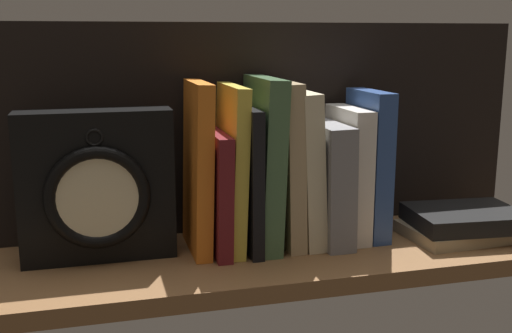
{
  "coord_description": "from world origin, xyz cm",
  "views": [
    {
      "loc": [
        -27.55,
        -82.88,
        31.12
      ],
      "look_at": [
        -4.33,
        3.47,
        12.0
      ],
      "focal_mm": 43.41,
      "sensor_mm": 36.0,
      "label": 1
    }
  ],
  "objects": [
    {
      "name": "framed_clock",
      "position": [
        -27.24,
        3.08,
        10.42
      ],
      "size": [
        21.07,
        7.02,
        21.07
      ],
      "color": "black",
      "rests_on": "ground_plane"
    },
    {
      "name": "back_panel",
      "position": [
        0.0,
        12.04,
        16.49
      ],
      "size": [
        86.03,
        1.2,
        32.98
      ],
      "primitive_type": "cube",
      "color": "black",
      "rests_on": "ground_plane"
    },
    {
      "name": "ground_plane",
      "position": [
        0.0,
        0.0,
        -1.25
      ],
      "size": [
        86.03,
        25.28,
        2.5
      ],
      "primitive_type": "cube",
      "color": "brown"
    },
    {
      "name": "book_maroon_dawkins",
      "position": [
        -10.48,
        3.47,
        8.76
      ],
      "size": [
        2.49,
        15.5,
        17.56
      ],
      "primitive_type": "cube",
      "rotation": [
        0.0,
        0.02,
        0.0
      ],
      "color": "maroon",
      "rests_on": "ground_plane"
    },
    {
      "name": "book_cream_twain",
      "position": [
        2.72,
        3.47,
        11.51
      ],
      "size": [
        4.0,
        13.63,
        23.13
      ],
      "primitive_type": "cube",
      "rotation": [
        0.0,
        -0.05,
        0.0
      ],
      "color": "beige",
      "rests_on": "ground_plane"
    },
    {
      "name": "book_orange_pandolfini",
      "position": [
        -13.03,
        3.47,
        12.32
      ],
      "size": [
        3.08,
        12.84,
        24.7
      ],
      "primitive_type": "cube",
      "rotation": [
        0.0,
        0.03,
        0.0
      ],
      "color": "orange",
      "rests_on": "ground_plane"
    },
    {
      "name": "book_tan_shortstories",
      "position": [
        -0.26,
        3.47,
        12.23
      ],
      "size": [
        3.15,
        13.5,
        24.53
      ],
      "primitive_type": "cube",
      "rotation": [
        0.0,
        -0.03,
        0.0
      ],
      "color": "tan",
      "rests_on": "ground_plane"
    },
    {
      "name": "book_blue_modern",
      "position": [
        13.78,
        3.47,
        11.39
      ],
      "size": [
        3.08,
        12.06,
        22.8
      ],
      "primitive_type": "cube",
      "rotation": [
        0.0,
        -0.0,
        0.0
      ],
      "color": "#2D4C8E",
      "rests_on": "ground_plane"
    },
    {
      "name": "book_stack_side",
      "position": [
        27.69,
        -1.83,
        2.27
      ],
      "size": [
        18.01,
        13.89,
        4.47
      ],
      "color": "#9E8966",
      "rests_on": "ground_plane"
    },
    {
      "name": "book_black_skeptic",
      "position": [
        -5.97,
        3.47,
        10.52
      ],
      "size": [
        1.83,
        15.64,
        21.05
      ],
      "primitive_type": "cube",
      "rotation": [
        0.0,
        -0.0,
        0.0
      ],
      "color": "black",
      "rests_on": "ground_plane"
    },
    {
      "name": "book_yellow_seinlanguage",
      "position": [
        -8.12,
        3.47,
        12.03
      ],
      "size": [
        2.91,
        13.97,
        24.11
      ],
      "primitive_type": "cube",
      "rotation": [
        0.0,
        0.04,
        0.0
      ],
      "color": "gold",
      "rests_on": "ground_plane"
    },
    {
      "name": "book_gray_chess",
      "position": [
        6.52,
        3.47,
        9.11
      ],
      "size": [
        4.44,
        15.94,
        18.28
      ],
      "primitive_type": "cube",
      "rotation": [
        0.0,
        -0.02,
        0.0
      ],
      "color": "gray",
      "rests_on": "ground_plane"
    },
    {
      "name": "book_green_romantic",
      "position": [
        -3.3,
        3.47,
        12.54
      ],
      "size": [
        3.94,
        14.71,
        25.18
      ],
      "primitive_type": "cube",
      "rotation": [
        0.0,
        0.04,
        0.0
      ],
      "color": "#476B44",
      "rests_on": "ground_plane"
    },
    {
      "name": "book_white_catcher",
      "position": [
        10.44,
        3.47,
        10.14
      ],
      "size": [
        3.1,
        12.49,
        20.29
      ],
      "primitive_type": "cube",
      "rotation": [
        0.0,
        -0.0,
        0.0
      ],
      "color": "silver",
      "rests_on": "ground_plane"
    }
  ]
}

